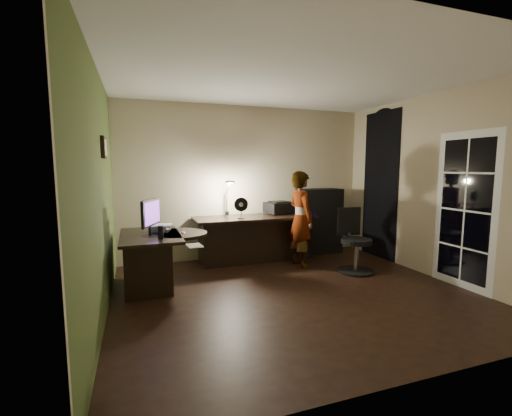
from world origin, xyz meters
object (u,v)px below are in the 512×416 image
object	(u,v)px
desk_right	(255,239)
office_chair	(357,241)
desk_left	(151,261)
cabinet	(319,221)
monitor	(150,223)
person	(301,219)

from	to	relation	value
desk_right	office_chair	bearing A→B (deg)	-41.61
desk_left	cabinet	bearing A→B (deg)	15.84
desk_right	cabinet	bearing A→B (deg)	7.01
monitor	office_chair	xyz separation A→B (m)	(3.04, -0.27, -0.40)
desk_left	office_chair	distance (m)	3.06
cabinet	monitor	size ratio (longest dim) A/B	2.23
cabinet	person	xyz separation A→B (m)	(-0.73, -0.69, 0.17)
office_chair	person	xyz separation A→B (m)	(-0.66, 0.61, 0.29)
monitor	cabinet	bearing A→B (deg)	42.58
office_chair	desk_right	bearing A→B (deg)	139.44
office_chair	person	world-z (taller)	person
monitor	person	xyz separation A→B (m)	(2.38, 0.34, -0.11)
cabinet	office_chair	bearing A→B (deg)	-92.34
person	office_chair	bearing A→B (deg)	-136.85
cabinet	person	size ratio (longest dim) A/B	0.78
desk_left	monitor	distance (m)	0.54
desk_right	office_chair	distance (m)	1.70
desk_right	cabinet	world-z (taller)	cabinet
cabinet	monitor	world-z (taller)	cabinet
cabinet	monitor	xyz separation A→B (m)	(-3.11, -1.02, 0.28)
desk_right	person	xyz separation A→B (m)	(0.62, -0.51, 0.39)
monitor	desk_left	bearing A→B (deg)	112.05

